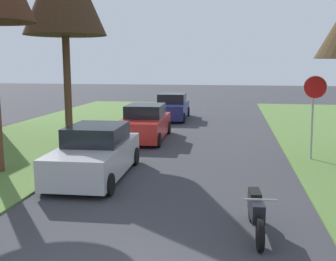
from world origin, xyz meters
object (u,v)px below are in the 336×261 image
object	(u,v)px
parked_sedan_red	(145,124)
stop_sign_far	(314,99)
parked_sedan_navy	(172,107)
parked_sedan_silver	(96,154)
parked_motorcycle	(256,211)

from	to	relation	value
parked_sedan_red	stop_sign_far	bearing A→B (deg)	-24.23
stop_sign_far	parked_sedan_navy	bearing A→B (deg)	123.28
stop_sign_far	parked_sedan_silver	bearing A→B (deg)	-154.48
stop_sign_far	parked_sedan_red	distance (m)	7.54
parked_sedan_navy	parked_motorcycle	size ratio (longest dim) A/B	2.17
stop_sign_far	parked_motorcycle	bearing A→B (deg)	-108.53
stop_sign_far	parked_sedan_red	xyz separation A→B (m)	(-6.74, 3.03, -1.47)
parked_sedan_red	parked_sedan_navy	world-z (taller)	same
parked_sedan_navy	parked_motorcycle	xyz separation A→B (m)	(4.25, -16.80, -0.24)
parked_motorcycle	parked_sedan_silver	bearing A→B (deg)	142.33
parked_sedan_silver	parked_sedan_navy	bearing A→B (deg)	88.54
parked_sedan_silver	parked_sedan_red	distance (m)	6.32
parked_motorcycle	stop_sign_far	bearing A→B (deg)	71.47
stop_sign_far	parked_motorcycle	xyz separation A→B (m)	(-2.29, -6.83, -1.71)
stop_sign_far	parked_sedan_navy	xyz separation A→B (m)	(-6.54, 9.97, -1.47)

